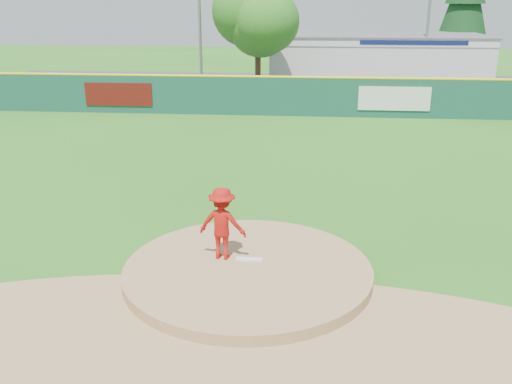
# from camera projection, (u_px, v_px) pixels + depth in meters

# --- Properties ---
(ground) EXTENTS (120.00, 120.00, 0.00)m
(ground) POSITION_uv_depth(u_px,v_px,m) (248.00, 276.00, 12.70)
(ground) COLOR #286B19
(ground) RESTS_ON ground
(pitchers_mound) EXTENTS (5.50, 5.50, 0.50)m
(pitchers_mound) POSITION_uv_depth(u_px,v_px,m) (248.00, 276.00, 12.70)
(pitchers_mound) COLOR #9E774C
(pitchers_mound) RESTS_ON ground
(pitching_rubber) EXTENTS (0.60, 0.15, 0.04)m
(pitching_rubber) POSITION_uv_depth(u_px,v_px,m) (249.00, 259.00, 12.89)
(pitching_rubber) COLOR white
(pitching_rubber) RESTS_ON pitchers_mound
(infield_dirt_arc) EXTENTS (15.40, 15.40, 0.01)m
(infield_dirt_arc) POSITION_uv_depth(u_px,v_px,m) (230.00, 356.00, 9.87)
(infield_dirt_arc) COLOR #9E774C
(infield_dirt_arc) RESTS_ON ground
(parking_lot) EXTENTS (44.00, 16.00, 0.02)m
(parking_lot) POSITION_uv_depth(u_px,v_px,m) (290.00, 89.00, 38.11)
(parking_lot) COLOR #38383A
(parking_lot) RESTS_ON ground
(pitcher) EXTENTS (1.16, 0.77, 1.67)m
(pitcher) POSITION_uv_depth(u_px,v_px,m) (222.00, 223.00, 12.77)
(pitcher) COLOR #AB120E
(pitcher) RESTS_ON pitchers_mound
(van) EXTENTS (4.73, 3.58, 1.19)m
(van) POSITION_uv_depth(u_px,v_px,m) (408.00, 93.00, 32.83)
(van) COLOR white
(van) RESTS_ON parking_lot
(pool_building_grp) EXTENTS (15.20, 8.20, 3.31)m
(pool_building_grp) POSITION_uv_depth(u_px,v_px,m) (375.00, 57.00, 41.75)
(pool_building_grp) COLOR silver
(pool_building_grp) RESTS_ON ground
(fence_banners) EXTENTS (17.91, 0.04, 1.20)m
(fence_banners) POSITION_uv_depth(u_px,v_px,m) (253.00, 96.00, 29.38)
(fence_banners) COLOR #59110C
(fence_banners) RESTS_ON ground
(playground_slide) EXTENTS (0.88, 2.47, 1.36)m
(playground_slide) POSITION_uv_depth(u_px,v_px,m) (52.00, 84.00, 35.55)
(playground_slide) COLOR blue
(playground_slide) RESTS_ON ground
(outfield_fence) EXTENTS (40.00, 0.14, 2.07)m
(outfield_fence) POSITION_uv_depth(u_px,v_px,m) (285.00, 95.00, 29.29)
(outfield_fence) COLOR #15463A
(outfield_fence) RESTS_ON ground
(deciduous_tree) EXTENTS (5.60, 5.60, 7.36)m
(deciduous_tree) POSITION_uv_depth(u_px,v_px,m) (258.00, 19.00, 34.92)
(deciduous_tree) COLOR #382314
(deciduous_tree) RESTS_ON ground
(conifer_tree) EXTENTS (4.40, 4.40, 9.50)m
(conifer_tree) POSITION_uv_depth(u_px,v_px,m) (465.00, 1.00, 43.65)
(conifer_tree) COLOR #382314
(conifer_tree) RESTS_ON ground
(light_pole_right) EXTENTS (1.75, 0.25, 10.00)m
(light_pole_right) POSITION_uv_depth(u_px,v_px,m) (430.00, 2.00, 37.41)
(light_pole_right) COLOR gray
(light_pole_right) RESTS_ON ground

